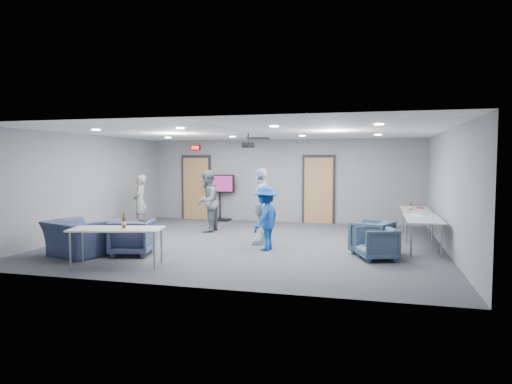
% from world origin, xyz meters
% --- Properties ---
extents(floor, '(9.00, 9.00, 0.00)m').
position_xyz_m(floor, '(0.00, 0.00, 0.00)').
color(floor, '#393A40').
rests_on(floor, ground).
extents(ceiling, '(9.00, 9.00, 0.00)m').
position_xyz_m(ceiling, '(0.00, 0.00, 2.70)').
color(ceiling, white).
rests_on(ceiling, wall_back).
extents(wall_back, '(9.00, 0.02, 2.70)m').
position_xyz_m(wall_back, '(0.00, 4.00, 1.35)').
color(wall_back, gray).
rests_on(wall_back, floor).
extents(wall_front, '(9.00, 0.02, 2.70)m').
position_xyz_m(wall_front, '(0.00, -4.00, 1.35)').
color(wall_front, gray).
rests_on(wall_front, floor).
extents(wall_left, '(0.02, 8.00, 2.70)m').
position_xyz_m(wall_left, '(-4.50, 0.00, 1.35)').
color(wall_left, gray).
rests_on(wall_left, floor).
extents(wall_right, '(0.02, 8.00, 2.70)m').
position_xyz_m(wall_right, '(4.50, 0.00, 1.35)').
color(wall_right, gray).
rests_on(wall_right, floor).
extents(door_left, '(1.06, 0.17, 2.24)m').
position_xyz_m(door_left, '(-3.00, 3.95, 1.07)').
color(door_left, black).
rests_on(door_left, wall_back).
extents(door_right, '(1.06, 0.17, 2.24)m').
position_xyz_m(door_right, '(1.20, 3.95, 1.07)').
color(door_right, black).
rests_on(door_right, wall_back).
extents(exit_sign, '(0.32, 0.08, 0.16)m').
position_xyz_m(exit_sign, '(-3.00, 3.93, 2.45)').
color(exit_sign, black).
rests_on(exit_sign, wall_back).
extents(hvac_diffuser, '(0.60, 0.60, 0.03)m').
position_xyz_m(hvac_diffuser, '(-0.50, 2.80, 2.69)').
color(hvac_diffuser, black).
rests_on(hvac_diffuser, ceiling).
extents(downlights, '(6.18, 3.78, 0.02)m').
position_xyz_m(downlights, '(0.00, 0.00, 2.68)').
color(downlights, white).
rests_on(downlights, ceiling).
extents(person_a, '(0.55, 0.67, 1.60)m').
position_xyz_m(person_a, '(-3.72, 1.37, 0.80)').
color(person_a, gray).
rests_on(person_a, floor).
extents(person_b, '(0.68, 0.86, 1.74)m').
position_xyz_m(person_b, '(-1.63, 1.38, 0.87)').
color(person_b, slate).
rests_on(person_b, floor).
extents(person_c, '(0.57, 1.12, 1.83)m').
position_xyz_m(person_c, '(0.31, -0.04, 0.92)').
color(person_c, '#ADC6DE').
rests_on(person_c, floor).
extents(person_d, '(0.72, 1.03, 1.45)m').
position_xyz_m(person_d, '(0.58, -0.75, 0.72)').
color(person_d, '#18439C').
rests_on(person_d, floor).
extents(chair_right_b, '(1.04, 1.02, 0.73)m').
position_xyz_m(chair_right_b, '(2.90, -0.57, 0.36)').
color(chair_right_b, '#3D5369').
rests_on(chair_right_b, floor).
extents(chair_right_c, '(0.93, 0.92, 0.66)m').
position_xyz_m(chair_right_c, '(3.01, -1.17, 0.33)').
color(chair_right_c, '#3D506A').
rests_on(chair_right_c, floor).
extents(chair_front_a, '(0.99, 1.01, 0.76)m').
position_xyz_m(chair_front_a, '(-2.05, -2.00, 0.38)').
color(chair_front_a, '#3E496C').
rests_on(chair_front_a, floor).
extents(chair_front_b, '(1.44, 1.35, 0.76)m').
position_xyz_m(chair_front_b, '(-3.13, -2.40, 0.38)').
color(chair_front_b, '#374260').
rests_on(chair_front_b, floor).
extents(table_right_a, '(0.70, 1.68, 0.73)m').
position_xyz_m(table_right_a, '(4.00, 2.03, 0.68)').
color(table_right_a, '#B1B3B6').
rests_on(table_right_a, floor).
extents(table_right_b, '(0.75, 1.80, 0.73)m').
position_xyz_m(table_right_b, '(4.00, 0.13, 0.69)').
color(table_right_b, '#B1B3B6').
rests_on(table_right_b, floor).
extents(table_front_left, '(1.85, 1.10, 0.73)m').
position_xyz_m(table_front_left, '(-1.80, -3.00, 0.68)').
color(table_front_left, '#B1B3B6').
rests_on(table_front_left, floor).
extents(bottle_front, '(0.07, 0.07, 0.28)m').
position_xyz_m(bottle_front, '(-1.67, -2.95, 0.83)').
color(bottle_front, '#5B2F0F').
rests_on(bottle_front, table_front_left).
extents(bottle_right, '(0.06, 0.06, 0.23)m').
position_xyz_m(bottle_right, '(3.85, 1.66, 0.81)').
color(bottle_right, '#5B2F0F').
rests_on(bottle_right, table_right_a).
extents(snack_box, '(0.20, 0.15, 0.04)m').
position_xyz_m(snack_box, '(4.13, 2.19, 0.75)').
color(snack_box, '#B5372D').
rests_on(snack_box, table_right_a).
extents(wrapper, '(0.21, 0.15, 0.05)m').
position_xyz_m(wrapper, '(3.93, 0.47, 0.75)').
color(wrapper, white).
rests_on(wrapper, table_right_b).
extents(tv_stand, '(1.00, 0.48, 1.54)m').
position_xyz_m(tv_stand, '(-2.07, 3.75, 0.87)').
color(tv_stand, black).
rests_on(tv_stand, floor).
extents(projector, '(0.38, 0.35, 0.35)m').
position_xyz_m(projector, '(-0.15, 0.42, 2.41)').
color(projector, black).
rests_on(projector, ceiling).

